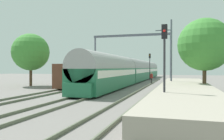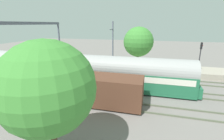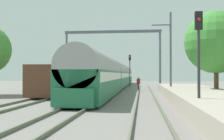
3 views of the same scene
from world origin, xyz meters
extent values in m
plane|color=slate|center=(0.00, 0.00, 0.00)|extent=(120.00, 120.00, 0.00)
cube|color=#5B624C|center=(-4.94, 0.00, 0.08)|extent=(0.08, 60.00, 0.16)
cube|color=#5B624C|center=(-3.50, 0.00, 0.08)|extent=(0.08, 60.00, 0.16)
cube|color=#5B624C|center=(-0.72, 0.00, 0.08)|extent=(0.08, 60.00, 0.16)
cube|color=#5B624C|center=(0.72, 0.00, 0.08)|extent=(0.08, 60.00, 0.16)
cube|color=#5B624C|center=(3.50, 0.00, 0.08)|extent=(0.08, 60.00, 0.16)
cube|color=#5B624C|center=(4.94, 0.00, 0.08)|extent=(0.08, 60.00, 0.16)
cube|color=#A39989|center=(8.04, 2.00, 0.45)|extent=(4.40, 28.00, 0.90)
cube|color=#236B47|center=(0.00, 5.36, 1.26)|extent=(2.90, 16.00, 2.20)
cube|color=silver|center=(0.00, 5.36, 1.89)|extent=(2.93, 15.36, 0.64)
cylinder|color=#999999|center=(0.00, 5.36, 2.56)|extent=(2.84, 16.00, 2.84)
cube|color=#236B47|center=(0.00, 21.71, 1.26)|extent=(2.90, 16.00, 2.20)
cube|color=silver|center=(0.00, 21.71, 1.89)|extent=(2.93, 15.36, 0.64)
cylinder|color=#999999|center=(0.00, 21.71, 2.56)|extent=(2.84, 16.00, 2.84)
cube|color=#236B47|center=(0.00, -2.89, 0.71)|extent=(2.40, 0.50, 1.10)
cube|color=#563323|center=(-4.22, 9.16, 1.51)|extent=(2.80, 13.00, 2.70)
cube|color=black|center=(-4.22, 9.16, 0.21)|extent=(2.52, 11.96, 0.10)
cylinder|color=#292929|center=(3.45, 15.71, 0.42)|extent=(0.24, 0.24, 0.85)
cube|color=maroon|center=(3.45, 15.71, 1.17)|extent=(0.46, 0.38, 0.64)
sphere|color=tan|center=(3.45, 15.71, 1.61)|extent=(0.24, 0.24, 0.24)
cylinder|color=#2D2D33|center=(6.67, -4.39, 2.13)|extent=(0.14, 0.14, 4.25)
cube|color=black|center=(6.67, -4.39, 4.70)|extent=(0.36, 0.20, 0.90)
sphere|color=red|center=(6.67, -4.51, 4.74)|extent=(0.16, 0.16, 0.16)
cylinder|color=slate|center=(6.22, 17.36, 3.75)|extent=(0.28, 0.28, 7.50)
cube|color=slate|center=(0.00, 17.36, 7.68)|extent=(12.84, 0.24, 0.36)
cylinder|color=slate|center=(6.62, 8.22, 4.00)|extent=(0.20, 0.20, 8.00)
cube|color=slate|center=(5.72, 8.22, 6.80)|extent=(1.80, 0.10, 0.10)
sphere|color=#3E8835|center=(-11.46, 7.03, 4.52)|extent=(4.91, 4.91, 4.91)
cylinder|color=#4C3826|center=(9.85, 4.55, 1.38)|extent=(0.36, 0.36, 2.77)
sphere|color=#3E8835|center=(9.85, 4.55, 4.66)|extent=(5.06, 5.06, 5.06)
camera|label=1|loc=(7.62, -19.12, 2.44)|focal=36.82mm
camera|label=2|loc=(-17.90, 2.04, 7.62)|focal=25.76mm
camera|label=3|loc=(3.90, -17.95, 2.08)|focal=43.20mm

